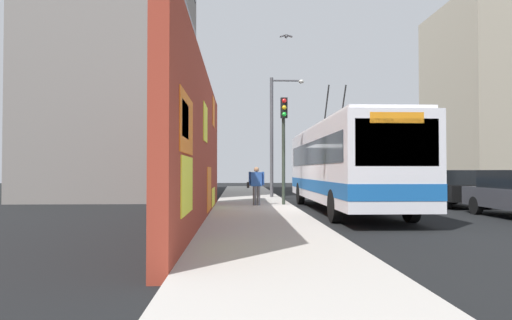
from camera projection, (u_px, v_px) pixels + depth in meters
name	position (u px, v px, depth m)	size (l,w,h in m)	color
ground_plane	(297.00, 212.00, 17.28)	(80.00, 80.00, 0.00)	black
sidewalk_slab	(255.00, 210.00, 17.22)	(48.00, 3.20, 0.15)	#ADA8A0
graffiti_wall	(201.00, 147.00, 13.47)	(14.56, 0.32, 4.55)	maroon
building_far_left	(121.00, 58.00, 27.10)	(11.77, 7.84, 16.53)	gray
building_far_right	(483.00, 98.00, 35.71)	(10.07, 6.21, 14.56)	#9E937F
city_bus	(344.00, 164.00, 17.40)	(11.69, 2.59, 5.07)	silver
parked_car_black	(450.00, 187.00, 19.86)	(4.32, 1.93, 1.58)	black
parked_car_red	(403.00, 184.00, 25.46)	(4.63, 1.75, 1.58)	#B21E19
pedestrian_midblock	(256.00, 183.00, 18.61)	(0.22, 0.72, 1.56)	#595960
traffic_light	(284.00, 133.00, 18.91)	(0.49, 0.28, 4.45)	#2D382D
street_lamp	(276.00, 128.00, 24.34)	(0.44, 1.83, 6.39)	#4C4C51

